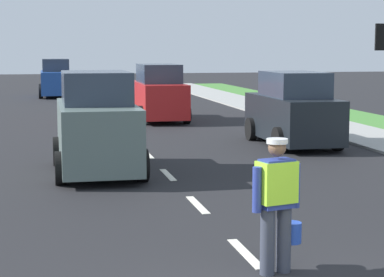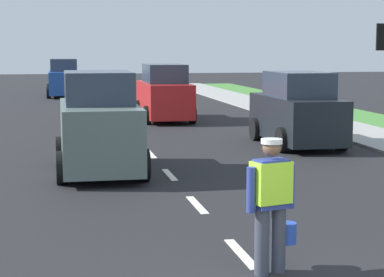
% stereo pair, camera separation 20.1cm
% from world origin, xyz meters
% --- Properties ---
extents(ground_plane, '(96.00, 96.00, 0.00)m').
position_xyz_m(ground_plane, '(0.00, 21.00, 0.00)').
color(ground_plane, black).
extents(lane_center_line, '(0.14, 46.40, 0.01)m').
position_xyz_m(lane_center_line, '(0.00, 25.20, 0.00)').
color(lane_center_line, silver).
rests_on(lane_center_line, ground).
extents(road_worker, '(0.72, 0.50, 1.67)m').
position_xyz_m(road_worker, '(0.15, 1.86, 0.93)').
color(road_worker, '#383D4C').
rests_on(road_worker, ground).
extents(car_outgoing_far, '(1.87, 4.31, 2.13)m').
position_xyz_m(car_outgoing_far, '(1.67, 20.17, 0.99)').
color(car_outgoing_far, red).
rests_on(car_outgoing_far, ground).
extents(car_parked_far, '(1.87, 4.06, 2.08)m').
position_xyz_m(car_parked_far, '(4.28, 12.59, 0.97)').
color(car_parked_far, black).
rests_on(car_parked_far, ground).
extents(car_oncoming_lead, '(1.89, 3.82, 2.23)m').
position_xyz_m(car_oncoming_lead, '(-1.48, 9.30, 1.04)').
color(car_oncoming_lead, slate).
rests_on(car_oncoming_lead, ground).
extents(car_oncoming_third, '(1.90, 4.27, 2.13)m').
position_xyz_m(car_oncoming_third, '(-1.90, 34.10, 0.99)').
color(car_oncoming_third, '#1E4799').
rests_on(car_oncoming_third, ground).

